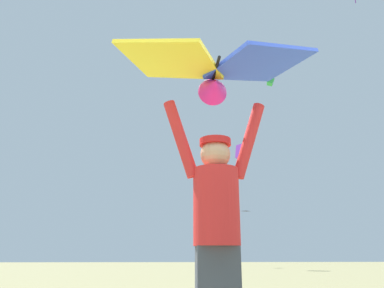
# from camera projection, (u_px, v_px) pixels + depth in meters

# --- Properties ---
(kite_flyer_person) EXTENTS (0.81, 0.35, 1.92)m
(kite_flyer_person) POSITION_uv_depth(u_px,v_px,m) (217.00, 229.00, 2.70)
(kite_flyer_person) COLOR #424751
(kite_flyer_person) RESTS_ON ground
(held_stunt_kite) EXTENTS (1.61, 0.86, 0.38)m
(held_stunt_kite) POSITION_uv_depth(u_px,v_px,m) (215.00, 70.00, 3.00)
(held_stunt_kite) COLOR black
(distant_kite_green_high_right) EXTENTS (0.86, 0.70, 0.99)m
(distant_kite_green_high_right) POSITION_uv_depth(u_px,v_px,m) (271.00, 81.00, 34.37)
(distant_kite_green_high_right) COLOR green
(distant_kite_black_mid_right) EXTENTS (0.78, 0.78, 0.13)m
(distant_kite_black_mid_right) POSITION_uv_depth(u_px,v_px,m) (246.00, 211.00, 29.77)
(distant_kite_black_mid_right) COLOR black
(distant_kite_purple_far_center) EXTENTS (1.04, 1.07, 1.18)m
(distant_kite_purple_far_center) POSITION_uv_depth(u_px,v_px,m) (242.00, 152.00, 27.24)
(distant_kite_purple_far_center) COLOR purple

